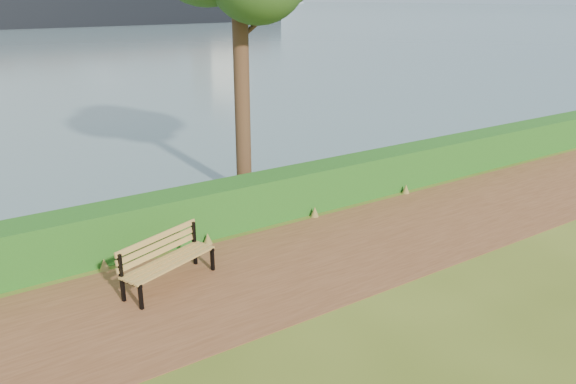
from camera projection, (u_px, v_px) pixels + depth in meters
ground at (311, 268)px, 10.40m from camera, size 140.00×140.00×0.00m
path at (302, 262)px, 10.64m from camera, size 40.00×3.40×0.01m
hedge at (241, 203)px, 12.28m from camera, size 32.00×0.85×1.00m
bench at (165, 257)px, 9.68m from camera, size 1.86×1.12×0.90m
cargo_ship at (127, 7)px, 101.58m from camera, size 68.50×16.69×20.59m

